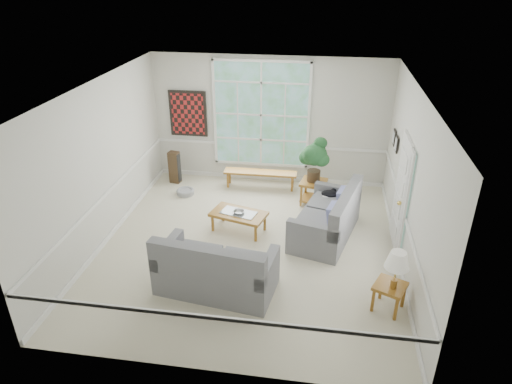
{
  "coord_description": "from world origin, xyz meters",
  "views": [
    {
      "loc": [
        1.22,
        -7.16,
        4.81
      ],
      "look_at": [
        0.1,
        0.2,
        1.05
      ],
      "focal_mm": 32.0,
      "sensor_mm": 36.0,
      "label": 1
    }
  ],
  "objects_px": {
    "side_table": "(388,297)",
    "loveseat_right": "(326,213)",
    "loveseat_front": "(216,262)",
    "end_table": "(313,192)",
    "coffee_table": "(239,222)"
  },
  "relations": [
    {
      "from": "side_table",
      "to": "loveseat_right",
      "type": "bearing_deg",
      "value": 116.44
    },
    {
      "from": "loveseat_front",
      "to": "end_table",
      "type": "distance_m",
      "value": 3.52
    },
    {
      "from": "loveseat_front",
      "to": "end_table",
      "type": "height_order",
      "value": "loveseat_front"
    },
    {
      "from": "loveseat_right",
      "to": "coffee_table",
      "type": "bearing_deg",
      "value": -162.01
    },
    {
      "from": "loveseat_front",
      "to": "coffee_table",
      "type": "relative_size",
      "value": 1.75
    },
    {
      "from": "side_table",
      "to": "end_table",
      "type": "bearing_deg",
      "value": 111.17
    },
    {
      "from": "end_table",
      "to": "side_table",
      "type": "distance_m",
      "value": 3.56
    },
    {
      "from": "end_table",
      "to": "side_table",
      "type": "xyz_separation_m",
      "value": [
        1.28,
        -3.32,
        -0.04
      ]
    },
    {
      "from": "loveseat_right",
      "to": "end_table",
      "type": "xyz_separation_m",
      "value": [
        -0.28,
        1.3,
        -0.23
      ]
    },
    {
      "from": "loveseat_right",
      "to": "end_table",
      "type": "bearing_deg",
      "value": 117.54
    },
    {
      "from": "loveseat_front",
      "to": "coffee_table",
      "type": "bearing_deg",
      "value": 97.28
    },
    {
      "from": "loveseat_front",
      "to": "end_table",
      "type": "xyz_separation_m",
      "value": [
        1.43,
        3.21,
        -0.24
      ]
    },
    {
      "from": "loveseat_front",
      "to": "coffee_table",
      "type": "height_order",
      "value": "loveseat_front"
    },
    {
      "from": "end_table",
      "to": "loveseat_front",
      "type": "bearing_deg",
      "value": -114.05
    },
    {
      "from": "loveseat_front",
      "to": "loveseat_right",
      "type": "bearing_deg",
      "value": 55.96
    }
  ]
}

